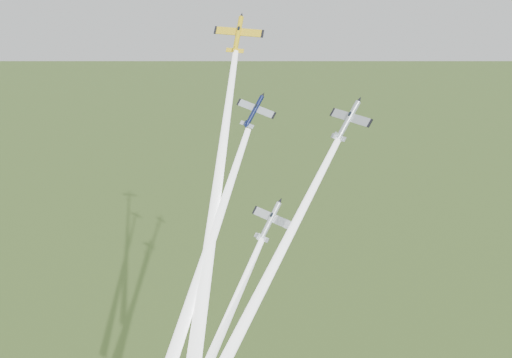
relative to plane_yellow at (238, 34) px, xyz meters
name	(u,v)px	position (x,y,z in m)	size (l,w,h in m)	color
plane_yellow	(238,34)	(0.00, 0.00, 0.00)	(8.60, 8.53, 1.35)	yellow
smoke_trail_yellow	(212,224)	(7.58, -17.48, -27.11)	(2.51, 2.51, 59.86)	white
plane_navy	(254,111)	(7.77, -6.35, -11.21)	(7.09, 7.04, 1.11)	#0D153C
smoke_trail_navy	(191,300)	(8.76, -24.29, -36.79)	(2.51, 2.51, 56.11)	white
plane_silver_right	(348,120)	(23.20, -3.86, -11.31)	(8.30, 8.23, 1.30)	#ABB2B9
smoke_trail_silver_right	(238,335)	(16.64, -23.33, -40.54)	(2.51, 2.51, 65.06)	white
plane_silver_low	(270,221)	(11.89, -7.79, -28.70)	(8.55, 8.48, 1.34)	silver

